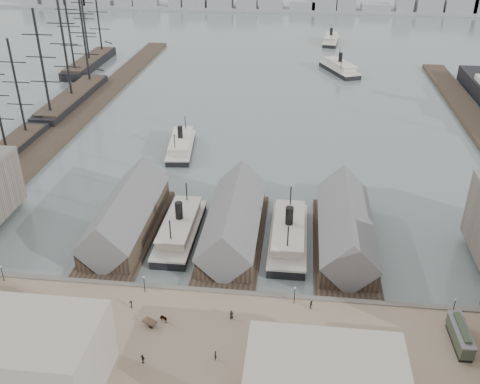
# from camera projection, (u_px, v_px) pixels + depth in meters

# --- Properties ---
(ground) EXTENTS (900.00, 900.00, 0.00)m
(ground) POSITION_uv_depth(u_px,v_px,m) (224.00, 283.00, 113.35)
(ground) COLOR #536060
(ground) RESTS_ON ground
(quay) EXTENTS (180.00, 30.00, 2.00)m
(quay) POSITION_uv_depth(u_px,v_px,m) (208.00, 349.00, 95.40)
(quay) COLOR #7F6A55
(quay) RESTS_ON ground
(seawall) EXTENTS (180.00, 1.20, 2.30)m
(seawall) POSITION_uv_depth(u_px,v_px,m) (220.00, 295.00, 108.26)
(seawall) COLOR #59544C
(seawall) RESTS_ON ground
(west_wharf) EXTENTS (10.00, 220.00, 1.60)m
(west_wharf) POSITION_uv_depth(u_px,v_px,m) (87.00, 109.00, 207.28)
(west_wharf) COLOR #2D231C
(west_wharf) RESTS_ON ground
(ferry_shed_west) EXTENTS (14.00, 42.00, 12.60)m
(ferry_shed_west) POSITION_uv_depth(u_px,v_px,m) (127.00, 217.00, 128.54)
(ferry_shed_west) COLOR #2D231C
(ferry_shed_west) RESTS_ON ground
(ferry_shed_center) EXTENTS (14.00, 42.00, 12.60)m
(ferry_shed_center) POSITION_uv_depth(u_px,v_px,m) (234.00, 223.00, 125.90)
(ferry_shed_center) COLOR #2D231C
(ferry_shed_center) RESTS_ON ground
(ferry_shed_east) EXTENTS (14.00, 42.00, 12.60)m
(ferry_shed_east) POSITION_uv_depth(u_px,v_px,m) (345.00, 230.00, 123.25)
(ferry_shed_east) COLOR #2D231C
(ferry_shed_east) RESTS_ON ground
(street_bldg_west) EXTENTS (30.00, 16.00, 12.00)m
(street_bldg_west) POSITION_uv_depth(u_px,v_px,m) (7.00, 355.00, 84.63)
(street_bldg_west) COLOR gray
(street_bldg_west) RESTS_ON quay
(lamp_post_far_w) EXTENTS (0.44, 0.44, 3.92)m
(lamp_post_far_w) POSITION_uv_depth(u_px,v_px,m) (2.00, 270.00, 109.57)
(lamp_post_far_w) COLOR black
(lamp_post_far_w) RESTS_ON quay
(lamp_post_near_w) EXTENTS (0.44, 0.44, 3.92)m
(lamp_post_near_w) POSITION_uv_depth(u_px,v_px,m) (144.00, 281.00, 106.52)
(lamp_post_near_w) COLOR black
(lamp_post_near_w) RESTS_ON quay
(lamp_post_near_e) EXTENTS (0.44, 0.44, 3.92)m
(lamp_post_near_e) POSITION_uv_depth(u_px,v_px,m) (295.00, 292.00, 103.47)
(lamp_post_near_e) COLOR black
(lamp_post_near_e) RESTS_ON quay
(lamp_post_far_e) EXTENTS (0.44, 0.44, 3.92)m
(lamp_post_far_e) POSITION_uv_depth(u_px,v_px,m) (455.00, 304.00, 100.41)
(lamp_post_far_e) COLOR black
(lamp_post_far_e) RESTS_ON quay
(far_shore) EXTENTS (500.00, 40.00, 15.72)m
(far_shore) POSITION_uv_depth(u_px,v_px,m) (284.00, 5.00, 403.72)
(far_shore) COLOR gray
(far_shore) RESTS_ON ground
(ferry_docked_west) EXTENTS (8.35, 27.82, 9.94)m
(ferry_docked_west) POSITION_uv_depth(u_px,v_px,m) (180.00, 228.00, 128.33)
(ferry_docked_west) COLOR black
(ferry_docked_west) RESTS_ON ground
(ferry_docked_east) EXTENTS (8.62, 28.74, 10.27)m
(ferry_docked_east) POSITION_uv_depth(u_px,v_px,m) (288.00, 234.00, 125.85)
(ferry_docked_east) COLOR black
(ferry_docked_east) RESTS_ON ground
(ferry_open_near) EXTENTS (10.30, 25.83, 8.98)m
(ferry_open_near) POSITION_uv_depth(u_px,v_px,m) (181.00, 145.00, 173.26)
(ferry_open_near) COLOR black
(ferry_open_near) RESTS_ON ground
(ferry_open_mid) EXTENTS (19.26, 29.06, 10.03)m
(ferry_open_mid) POSITION_uv_depth(u_px,v_px,m) (340.00, 68.00, 254.06)
(ferry_open_mid) COLOR black
(ferry_open_mid) RESTS_ON ground
(ferry_open_far) EXTENTS (10.30, 26.38, 9.19)m
(ferry_open_far) POSITION_uv_depth(u_px,v_px,m) (331.00, 40.00, 307.47)
(ferry_open_far) COLOR black
(ferry_open_far) RESTS_ON ground
(sailing_ship_mid) EXTENTS (9.83, 56.81, 40.42)m
(sailing_ship_mid) POSITION_uv_depth(u_px,v_px,m) (72.00, 97.00, 213.27)
(sailing_ship_mid) COLOR black
(sailing_ship_mid) RESTS_ON ground
(sailing_ship_far) EXTENTS (9.41, 52.30, 38.70)m
(sailing_ship_far) POSITION_uv_depth(u_px,v_px,m) (90.00, 61.00, 262.85)
(sailing_ship_far) COLOR black
(sailing_ship_far) RESTS_ON ground
(tram) EXTENTS (2.89, 9.93, 3.50)m
(tram) POSITION_uv_depth(u_px,v_px,m) (460.00, 336.00, 94.22)
(tram) COLOR black
(tram) RESTS_ON quay
(horse_cart_center) EXTENTS (4.88, 3.29, 1.65)m
(horse_cart_center) POSITION_uv_depth(u_px,v_px,m) (159.00, 320.00, 99.33)
(horse_cart_center) COLOR black
(horse_cart_center) RESTS_ON quay
(horse_cart_right) EXTENTS (4.73, 2.03, 1.63)m
(horse_cart_right) POSITION_uv_depth(u_px,v_px,m) (311.00, 376.00, 87.42)
(horse_cart_right) COLOR black
(horse_cart_right) RESTS_ON quay
(pedestrian_2) EXTENTS (0.74, 1.16, 1.71)m
(pedestrian_2) POSITION_uv_depth(u_px,v_px,m) (131.00, 304.00, 103.10)
(pedestrian_2) COLOR black
(pedestrian_2) RESTS_ON quay
(pedestrian_3) EXTENTS (1.14, 0.82, 1.80)m
(pedestrian_3) POSITION_uv_depth(u_px,v_px,m) (143.00, 359.00, 90.76)
(pedestrian_3) COLOR black
(pedestrian_3) RESTS_ON quay
(pedestrian_4) EXTENTS (1.06, 0.93, 1.82)m
(pedestrian_4) POSITION_uv_depth(u_px,v_px,m) (231.00, 314.00, 100.49)
(pedestrian_4) COLOR black
(pedestrian_4) RESTS_ON quay
(pedestrian_5) EXTENTS (0.63, 0.76, 1.83)m
(pedestrian_5) POSITION_uv_depth(u_px,v_px,m) (215.00, 355.00, 91.38)
(pedestrian_5) COLOR black
(pedestrian_5) RESTS_ON quay
(pedestrian_6) EXTENTS (0.71, 0.87, 1.67)m
(pedestrian_6) POSITION_uv_depth(u_px,v_px,m) (311.00, 304.00, 103.15)
(pedestrian_6) COLOR black
(pedestrian_6) RESTS_ON quay
(pedestrian_7) EXTENTS (1.17, 1.02, 1.57)m
(pedestrian_7) POSITION_uv_depth(u_px,v_px,m) (376.00, 376.00, 87.65)
(pedestrian_7) COLOR black
(pedestrian_7) RESTS_ON quay
(pedestrian_8) EXTENTS (1.10, 0.70, 1.74)m
(pedestrian_8) POSITION_uv_depth(u_px,v_px,m) (459.00, 326.00, 97.77)
(pedestrian_8) COLOR black
(pedestrian_8) RESTS_ON quay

